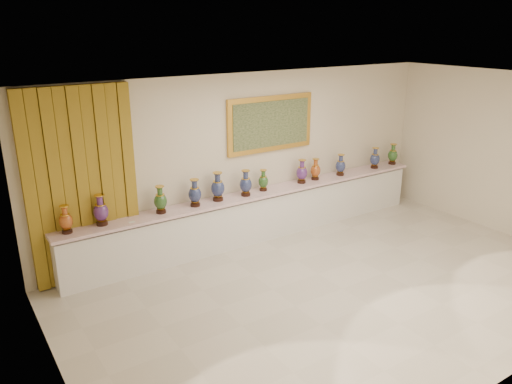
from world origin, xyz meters
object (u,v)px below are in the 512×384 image
Objects in this scene: counter at (259,216)px; vase_2 at (160,201)px; vase_0 at (66,221)px; vase_1 at (101,211)px.

vase_2 reaches higher than counter.
vase_1 is at bearing 2.89° from vase_0.
counter is 17.27× the size of vase_0.
vase_0 is 0.52m from vase_1.
counter is at bearing 0.45° from vase_2.
vase_0 is at bearing -179.90° from vase_2.
counter is at bearing -0.18° from vase_1.
vase_2 reaches higher than vase_0.
vase_0 is 1.46m from vase_2.
vase_0 is at bearing -179.70° from counter.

